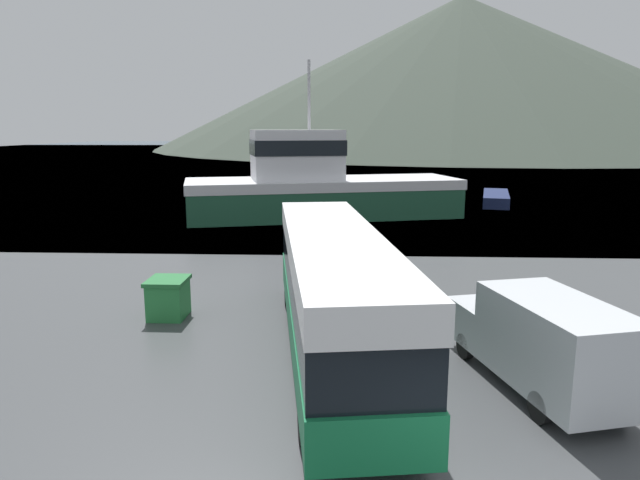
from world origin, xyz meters
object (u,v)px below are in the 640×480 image
at_px(fishing_boat, 317,185).
at_px(small_boat, 496,198).
at_px(delivery_van, 541,339).
at_px(storage_bin, 168,298).
at_px(tour_bus, 334,287).

distance_m(fishing_boat, small_boat, 16.46).
xyz_separation_m(delivery_van, storage_bin, (-10.48, 4.80, -0.58)).
relative_size(fishing_boat, small_boat, 2.48).
bearing_deg(tour_bus, fishing_boat, 86.12).
bearing_deg(small_boat, fishing_boat, 41.85).
bearing_deg(storage_bin, delivery_van, -24.60).
bearing_deg(tour_bus, delivery_van, -29.19).
relative_size(tour_bus, delivery_van, 2.16).
height_order(delivery_van, fishing_boat, fishing_boat).
distance_m(tour_bus, fishing_boat, 24.89).
relative_size(delivery_van, small_boat, 0.75).
bearing_deg(delivery_van, tour_bus, 144.05).
bearing_deg(tour_bus, storage_bin, 144.74).
relative_size(tour_bus, fishing_boat, 0.66).
xyz_separation_m(delivery_van, small_boat, (7.73, 34.49, -0.81)).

